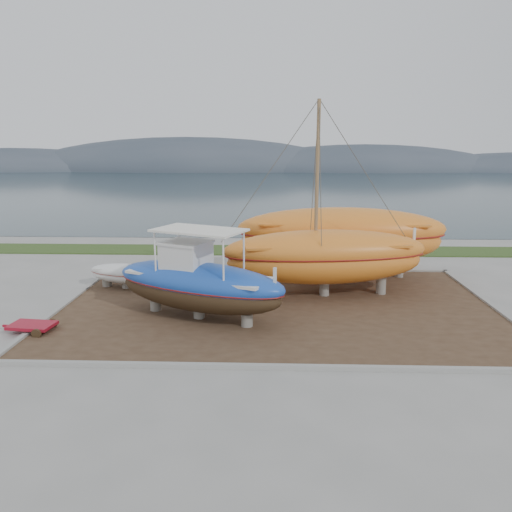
# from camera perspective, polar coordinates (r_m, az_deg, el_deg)

# --- Properties ---
(ground) EXTENTS (140.00, 140.00, 0.00)m
(ground) POSITION_cam_1_polar(r_m,az_deg,el_deg) (17.69, 2.57, -9.89)
(ground) COLOR gray
(ground) RESTS_ON ground
(dirt_patch) EXTENTS (18.00, 12.00, 0.06)m
(dirt_patch) POSITION_cam_1_polar(r_m,az_deg,el_deg) (21.43, 2.48, -5.73)
(dirt_patch) COLOR #422D1E
(dirt_patch) RESTS_ON ground
(curb_frame) EXTENTS (18.60, 12.60, 0.15)m
(curb_frame) POSITION_cam_1_polar(r_m,az_deg,el_deg) (21.42, 2.48, -5.61)
(curb_frame) COLOR gray
(curb_frame) RESTS_ON ground
(grass_strip) EXTENTS (44.00, 3.00, 0.08)m
(grass_strip) POSITION_cam_1_polar(r_m,az_deg,el_deg) (32.55, 2.34, 0.65)
(grass_strip) COLOR #284219
(grass_strip) RESTS_ON ground
(sea) EXTENTS (260.00, 100.00, 0.04)m
(sea) POSITION_cam_1_polar(r_m,az_deg,el_deg) (86.61, 2.17, 8.08)
(sea) COLOR #1A2D34
(sea) RESTS_ON ground
(mountain_ridge) EXTENTS (200.00, 36.00, 20.00)m
(mountain_ridge) POSITION_cam_1_polar(r_m,az_deg,el_deg) (141.51, 2.13, 9.82)
(mountain_ridge) COLOR #333D49
(mountain_ridge) RESTS_ON ground
(blue_caique) EXTENTS (7.67, 5.11, 3.55)m
(blue_caique) POSITION_cam_1_polar(r_m,az_deg,el_deg) (19.54, -6.62, -2.09)
(blue_caique) COLOR #1D4CB5
(blue_caique) RESTS_ON dirt_patch
(white_dinghy) EXTENTS (3.93, 2.22, 1.11)m
(white_dinghy) POSITION_cam_1_polar(r_m,az_deg,el_deg) (24.64, -14.60, -2.27)
(white_dinghy) COLOR silver
(white_dinghy) RESTS_ON dirt_patch
(orange_sailboat) EXTENTS (9.47, 3.86, 8.59)m
(orange_sailboat) POSITION_cam_1_polar(r_m,az_deg,el_deg) (22.15, 8.12, 6.22)
(orange_sailboat) COLOR orange
(orange_sailboat) RESTS_ON dirt_patch
(orange_bare_hull) EXTENTS (10.68, 3.25, 3.50)m
(orange_bare_hull) POSITION_cam_1_polar(r_m,az_deg,el_deg) (26.04, 9.65, 1.44)
(orange_bare_hull) COLOR orange
(orange_bare_hull) RESTS_ON dirt_patch
(red_trailer) EXTENTS (2.47, 1.43, 0.33)m
(red_trailer) POSITION_cam_1_polar(r_m,az_deg,el_deg) (20.29, -24.20, -7.53)
(red_trailer) COLOR maroon
(red_trailer) RESTS_ON ground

